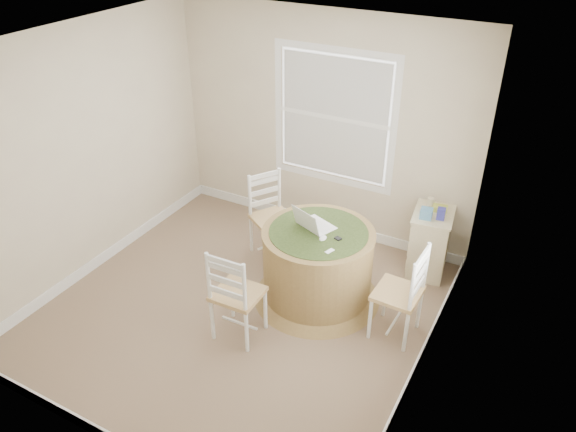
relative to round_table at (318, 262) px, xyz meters
The scene contains 14 objects.
room 1.03m from the round_table, 138.00° to the right, with size 3.64×3.64×2.64m.
round_table is the anchor object (origin of this frame).
chair_left 0.91m from the round_table, 149.54° to the left, with size 0.42×0.40×0.95m, color white, non-canonical shape.
chair_near 0.92m from the round_table, 115.72° to the right, with size 0.42×0.40×0.95m, color white, non-canonical shape.
chair_right 0.88m from the round_table, ahead, with size 0.42×0.40×0.95m, color white, non-canonical shape.
laptop 0.40m from the round_table, 144.88° to the left, with size 0.43×0.41×0.24m.
mouse 0.39m from the round_table, 46.42° to the right, with size 0.06×0.10×0.03m, color white.
phone 0.50m from the round_table, 47.34° to the right, with size 0.04×0.09×0.02m, color #B7BABF.
keys 0.42m from the round_table, ahead, with size 0.06×0.05×0.03m, color black.
corner_chest 1.31m from the round_table, 49.27° to the left, with size 0.48×0.60×0.72m.
tissue_box 1.23m from the round_table, 47.28° to the left, with size 0.12×0.12×0.10m, color #5089B7.
box_yellow 1.42m from the round_table, 50.02° to the left, with size 0.15×0.10×0.06m, color #B9C244.
box_blue 1.36m from the round_table, 44.47° to the left, with size 0.08×0.08×0.12m, color #323297.
cup_cream 1.41m from the round_table, 55.33° to the left, with size 0.07×0.07×0.09m, color beige.
Camera 1 is at (2.48, -3.59, 3.69)m, focal length 35.00 mm.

